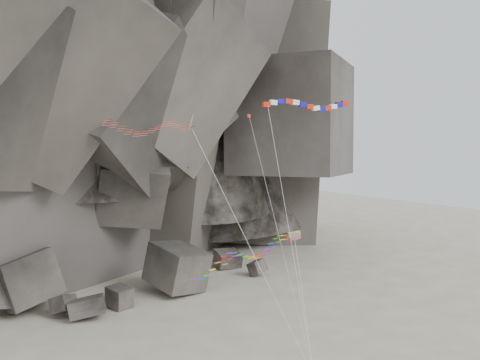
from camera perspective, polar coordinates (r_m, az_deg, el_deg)
headland at (r=112.40m, az=-21.60°, el=13.77°), size 110.00×70.00×84.00m
boulder_field at (r=78.60m, az=-18.54°, el=-11.16°), size 59.65×15.28×8.88m
delta_kite at (r=46.36m, az=-10.10°, el=5.60°), size 16.88×8.49×24.35m
banner_kite at (r=55.78m, az=7.23°, el=7.82°), size 9.75×8.08×26.08m
parafoil_kite at (r=50.65m, az=0.28°, el=-7.99°), size 14.78×6.58×12.58m
pennant_kite at (r=51.58m, az=2.80°, el=-0.55°), size 1.76×8.03×24.44m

